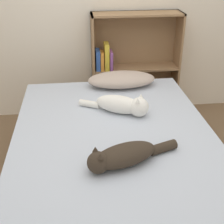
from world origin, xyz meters
name	(u,v)px	position (x,y,z in m)	size (l,w,h in m)	color
ground_plane	(114,194)	(0.00, 0.00, 0.00)	(8.00, 8.00, 0.00)	brown
bed	(114,167)	(0.00, 0.00, 0.27)	(1.45, 2.02, 0.55)	brown
pillow	(122,79)	(0.17, 0.83, 0.62)	(0.62, 0.30, 0.14)	#B29E8E
cat_light	(124,105)	(0.11, 0.31, 0.62)	(0.53, 0.34, 0.17)	white
cat_dark	(122,156)	(0.00, -0.33, 0.61)	(0.59, 0.30, 0.15)	#33281E
bookshelf	(132,65)	(0.35, 1.33, 0.58)	(0.92, 0.26, 1.13)	#8E6B47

